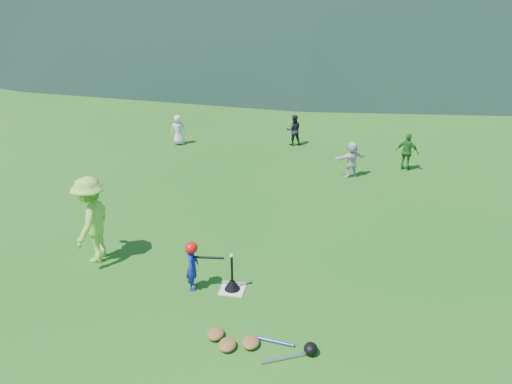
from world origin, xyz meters
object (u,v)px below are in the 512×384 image
batter_child (192,266)px  fielder_d (352,159)px  home_plate (232,289)px  fielder_b (294,130)px  equipment_pile (251,343)px  fielder_a (178,130)px  fielder_c (407,152)px  batting_tee (232,284)px  adult_coach (92,220)px

batter_child → fielder_d: size_ratio=0.89×
home_plate → fielder_d: (2.13, 6.07, 0.52)m
fielder_b → equipment_pile: fielder_b is taller
home_plate → batter_child: bearing=-174.5°
home_plate → fielder_a: fielder_a is taller
fielder_b → fielder_c: size_ratio=0.94×
home_plate → fielder_b: size_ratio=0.43×
fielder_c → fielder_b: bearing=-5.5°
fielder_c → fielder_d: size_ratio=1.06×
batter_child → home_plate: bearing=-93.3°
batting_tee → fielder_c: bearing=61.5°
fielder_c → equipment_pile: 8.92m
fielder_c → adult_coach: bearing=63.9°
batting_tee → fielder_b: bearing=88.7°
adult_coach → fielder_b: (3.18, 8.06, -0.38)m
batting_tee → fielder_a: bearing=114.6°
home_plate → equipment_pile: (0.62, -1.44, 0.06)m
batting_tee → equipment_pile: (0.62, -1.44, -0.06)m
fielder_b → fielder_a: bearing=-6.5°
fielder_d → equipment_pile: (-1.51, -7.51, -0.46)m
home_plate → fielder_c: bearing=61.5°
fielder_c → fielder_d: (-1.61, -0.83, -0.03)m
adult_coach → equipment_pile: 4.21m
fielder_b → fielder_c: (3.54, -1.74, 0.04)m
fielder_d → adult_coach: bearing=16.2°
fielder_b → fielder_d: size_ratio=0.99×
batter_child → batting_tee: 0.81m
home_plate → fielder_b: 8.65m
adult_coach → batter_child: bearing=71.0°
batter_child → adult_coach: size_ratio=0.52×
home_plate → batter_child: (-0.73, -0.07, 0.46)m
fielder_c → batting_tee: 7.86m
equipment_pile → fielder_d: bearing=78.6°
home_plate → fielder_a: 8.82m
fielder_c → batting_tee: (-3.74, -6.90, -0.43)m
equipment_pile → batter_child: bearing=134.6°
fielder_a → fielder_b: (3.86, 0.63, 0.01)m
batter_child → batting_tee: bearing=-93.3°
fielder_a → batting_tee: (3.66, -8.01, -0.38)m
home_plate → fielder_c: fielder_c is taller
adult_coach → fielder_d: bearing=134.1°
batter_child → fielder_c: 8.28m
adult_coach → batting_tee: 3.14m
adult_coach → equipment_pile: (3.60, -2.02, -0.83)m
fielder_a → fielder_b: fielder_b is taller
fielder_d → batting_tee: (-2.13, -6.07, -0.40)m
fielder_c → batting_tee: bearing=82.2°
fielder_c → equipment_pile: (-3.12, -8.34, -0.49)m
home_plate → batting_tee: batting_tee is taller
fielder_d → equipment_pile: size_ratio=0.59×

